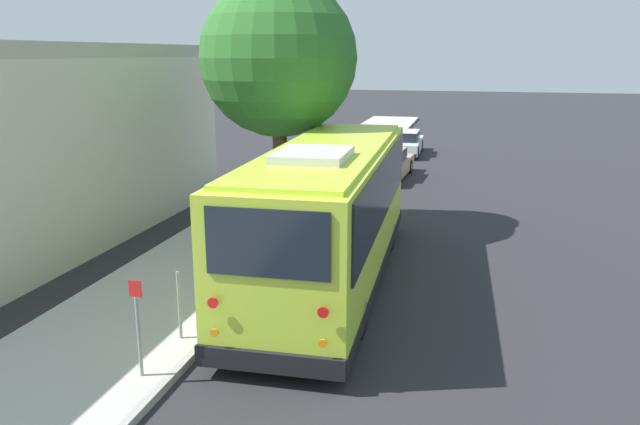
% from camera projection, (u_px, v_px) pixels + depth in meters
% --- Properties ---
extents(ground_plane, '(160.00, 160.00, 0.00)m').
position_uv_depth(ground_plane, '(319.00, 303.00, 13.69)').
color(ground_plane, '#28282B').
extents(sidewalk_slab, '(80.00, 3.62, 0.15)m').
position_uv_depth(sidewalk_slab, '(176.00, 286.00, 14.47)').
color(sidewalk_slab, '#B2AFA8').
rests_on(sidewalk_slab, ground).
extents(curb_strip, '(80.00, 0.14, 0.15)m').
position_uv_depth(curb_strip, '(252.00, 293.00, 14.03)').
color(curb_strip, '#9D9A94').
rests_on(curb_strip, ground).
extents(shuttle_bus, '(10.18, 3.06, 3.43)m').
position_uv_depth(shuttle_bus, '(329.00, 207.00, 14.48)').
color(shuttle_bus, '#BCDB38').
rests_on(shuttle_bus, ground).
extents(parked_sedan_tan, '(4.75, 1.94, 1.26)m').
position_uv_depth(parked_sedan_tan, '(387.00, 165.00, 27.18)').
color(parked_sedan_tan, tan).
rests_on(parked_sedan_tan, ground).
extents(parked_sedan_white, '(4.57, 1.77, 1.27)m').
position_uv_depth(parked_sedan_white, '(405.00, 143.00, 33.60)').
color(parked_sedan_white, silver).
rests_on(parked_sedan_white, ground).
extents(street_tree, '(4.57, 4.57, 8.01)m').
position_uv_depth(street_tree, '(280.00, 47.00, 18.01)').
color(street_tree, brown).
rests_on(street_tree, sidewalk_slab).
extents(sign_post_near, '(0.06, 0.22, 1.67)m').
position_uv_depth(sign_post_near, '(138.00, 327.00, 10.10)').
color(sign_post_near, gray).
rests_on(sign_post_near, sidewalk_slab).
extents(sign_post_far, '(0.06, 0.06, 1.31)m').
position_uv_depth(sign_post_far, '(179.00, 305.00, 11.50)').
color(sign_post_far, gray).
rests_on(sign_post_far, sidewalk_slab).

